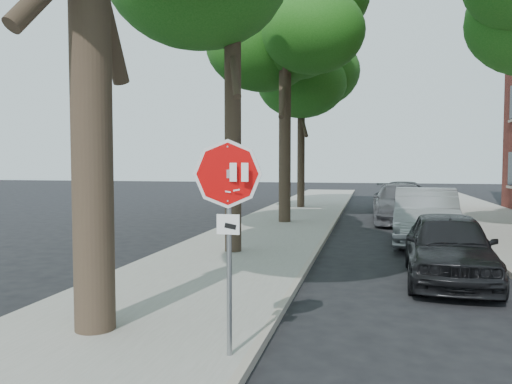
# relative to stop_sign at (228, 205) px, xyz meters

# --- Properties ---
(ground) EXTENTS (120.00, 120.00, 0.00)m
(ground) POSITION_rel_stop_sign_xyz_m (0.70, 0.03, -1.95)
(ground) COLOR black
(ground) RESTS_ON ground
(sidewalk_left) EXTENTS (4.00, 55.00, 0.12)m
(sidewalk_left) POSITION_rel_stop_sign_xyz_m (-1.80, 12.03, -1.89)
(sidewalk_left) COLOR gray
(sidewalk_left) RESTS_ON ground
(curb_left) EXTENTS (0.12, 55.00, 0.13)m
(curb_left) POSITION_rel_stop_sign_xyz_m (0.25, 12.03, -1.88)
(curb_left) COLOR #9E9384
(curb_left) RESTS_ON ground
(curb_right) EXTENTS (0.12, 55.00, 0.13)m
(curb_right) POSITION_rel_stop_sign_xyz_m (4.65, 12.03, -1.88)
(curb_right) COLOR #9E9384
(curb_right) RESTS_ON ground
(stop_sign) EXTENTS (0.76, 0.34, 2.61)m
(stop_sign) POSITION_rel_stop_sign_xyz_m (0.00, 0.00, 0.00)
(stop_sign) COLOR gray
(stop_sign) RESTS_ON sidewalk_left
(tree_mid_b) EXTENTS (5.88, 5.46, 10.36)m
(tree_mid_b) POSITION_rel_stop_sign_xyz_m (-1.72, 14.15, 6.05)
(tree_mid_b) COLOR black
(tree_mid_b) RESTS_ON sidewalk_left
(tree_far) EXTENTS (5.29, 4.91, 9.33)m
(tree_far) POSITION_rel_stop_sign_xyz_m (-2.02, 21.14, 5.26)
(tree_far) COLOR black
(tree_far) RESTS_ON sidewalk_left
(car_a) EXTENTS (1.92, 4.33, 1.45)m
(car_a) POSITION_rel_stop_sign_xyz_m (3.24, 5.23, -1.22)
(car_a) COLOR black
(car_a) RESTS_ON ground
(car_b) EXTENTS (2.15, 5.24, 1.69)m
(car_b) POSITION_rel_stop_sign_xyz_m (3.30, 10.21, -1.10)
(car_b) COLOR gray
(car_b) RESTS_ON ground
(car_c) EXTENTS (2.24, 5.51, 1.60)m
(car_c) POSITION_rel_stop_sign_xyz_m (2.88, 15.83, -1.15)
(car_c) COLOR #505055
(car_c) RESTS_ON ground
(car_d) EXTENTS (3.22, 5.72, 1.51)m
(car_d) POSITION_rel_stop_sign_xyz_m (3.30, 21.59, -1.19)
(car_d) COLOR black
(car_d) RESTS_ON ground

